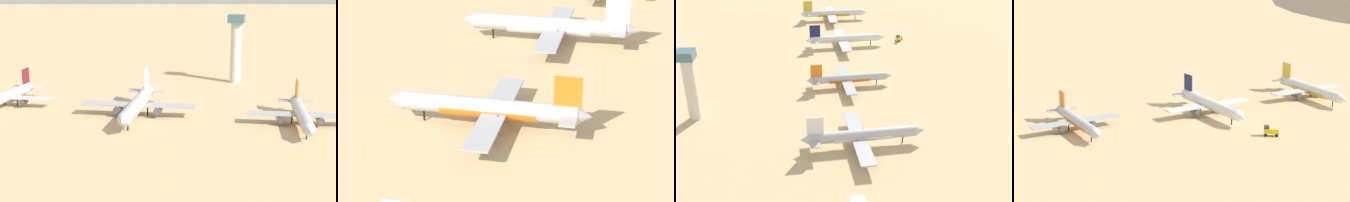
% 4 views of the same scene
% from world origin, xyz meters
% --- Properties ---
extents(ground_plane, '(1800.00, 1800.00, 0.00)m').
position_xyz_m(ground_plane, '(0.00, 0.00, 0.00)').
color(ground_plane, tan).
extents(parked_jet_2, '(41.75, 34.07, 12.05)m').
position_xyz_m(parked_jet_2, '(0.54, -1.93, 4.01)').
color(parked_jet_2, '#B2B7C1').
rests_on(parked_jet_2, ground).
extents(parked_jet_3, '(47.02, 38.35, 13.56)m').
position_xyz_m(parked_jet_3, '(0.34, 52.76, 4.57)').
color(parked_jet_3, white).
rests_on(parked_jet_3, ground).
extents(parked_jet_4, '(46.36, 37.72, 13.36)m').
position_xyz_m(parked_jet_4, '(-5.84, 105.29, 4.45)').
color(parked_jet_4, silver).
rests_on(parked_jet_4, ground).
extents(service_truck, '(4.77, 5.70, 3.90)m').
position_xyz_m(service_truck, '(33.64, 61.30, 2.08)').
color(service_truck, yellow).
rests_on(service_truck, ground).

